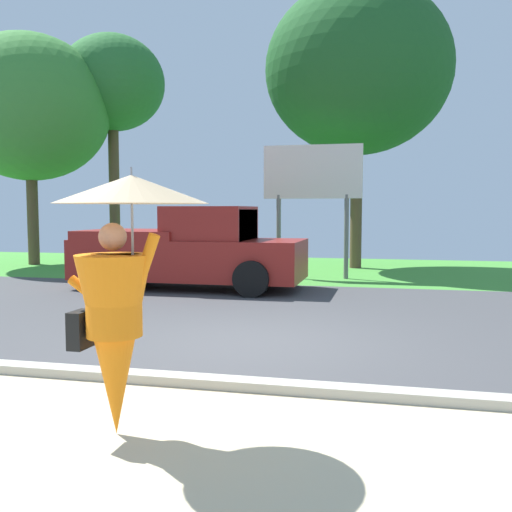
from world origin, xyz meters
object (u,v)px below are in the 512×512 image
Objects in this scene: roadside_billboard at (312,181)px; tree_left_far at (112,85)px; monk_pedestrian at (120,288)px; pickup_truck at (191,251)px; tree_right_mid at (358,70)px; tree_center_back at (29,108)px.

roadside_billboard is 8.72m from tree_left_far.
roadside_billboard is at bearing 84.34° from monk_pedestrian.
monk_pedestrian is 8.67m from pickup_truck.
tree_right_mid is (1.04, 13.93, 4.85)m from monk_pedestrian.
tree_center_back is at bearing 170.06° from roadside_billboard.
tree_right_mid is at bearing 7.00° from tree_center_back.
roadside_billboard is (2.44, 2.66, 1.68)m from pickup_truck.
tree_right_mid is at bearing -1.89° from tree_left_far.
roadside_billboard is at bearing 40.00° from pickup_truck.
tree_center_back is at bearing 140.92° from pickup_truck.
tree_center_back is (-2.16, -1.55, -0.97)m from tree_left_far.
tree_center_back is (-9.46, 1.66, 2.54)m from roadside_billboard.
tree_left_far is at bearing 156.27° from roadside_billboard.
tree_right_mid reaches higher than tree_left_far.
pickup_truck is 9.27m from tree_center_back.
tree_left_far is 1.04× the size of tree_center_back.
tree_left_far reaches higher than monk_pedestrian.
roadside_billboard is at bearing -9.94° from tree_center_back.
monk_pedestrian is 0.25× the size of tree_right_mid.
tree_right_mid is at bearing 51.14° from pickup_truck.
tree_left_far is 0.90× the size of tree_right_mid.
tree_right_mid reaches higher than pickup_truck.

